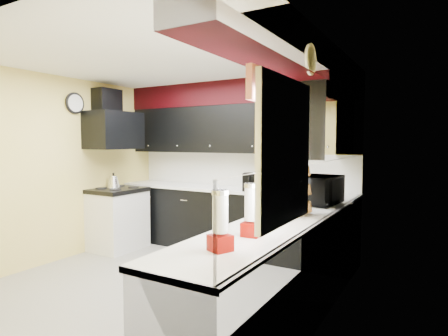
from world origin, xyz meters
name	(u,v)px	position (x,y,z in m)	size (l,w,h in m)	color
ground	(164,284)	(0.00, 0.00, 0.00)	(3.60, 3.60, 0.00)	gray
wall_back	(239,166)	(0.00, 1.80, 1.25)	(3.60, 0.06, 2.50)	#E0C666
wall_right	(324,183)	(1.80, 0.00, 1.25)	(0.06, 3.60, 2.50)	#E0C666
wall_left	(60,169)	(-1.80, 0.00, 1.25)	(0.06, 3.60, 2.50)	#E0C666
ceiling	(162,60)	(0.00, 0.00, 2.50)	(3.60, 3.60, 0.06)	white
cab_back	(229,221)	(0.00, 1.50, 0.45)	(3.60, 0.60, 0.90)	black
cab_right	(278,278)	(1.50, -0.30, 0.45)	(0.60, 3.00, 0.90)	black
counter_back	(229,189)	(0.00, 1.50, 0.92)	(3.62, 0.64, 0.04)	white
counter_right	(279,224)	(1.50, -0.30, 0.92)	(0.64, 3.02, 0.04)	white
splash_back	(239,170)	(0.00, 1.79, 1.19)	(3.60, 0.02, 0.50)	white
splash_right	(323,190)	(1.79, 0.00, 1.19)	(0.02, 3.60, 0.50)	white
upper_back	(205,130)	(-0.50, 1.62, 1.80)	(2.60, 0.35, 0.70)	black
upper_right	(332,125)	(1.62, 0.90, 1.80)	(0.35, 1.80, 0.70)	black
soffit_back	(234,93)	(0.00, 1.62, 2.33)	(3.60, 0.36, 0.35)	black
soffit_right	(299,56)	(1.62, -0.18, 2.33)	(0.36, 3.24, 0.35)	black
stove	(118,221)	(-1.50, 0.75, 0.43)	(0.60, 0.75, 0.86)	white
cooktop	(118,190)	(-1.50, 0.75, 0.89)	(0.62, 0.77, 0.06)	black
hood	(114,131)	(-1.55, 0.75, 1.78)	(0.50, 0.78, 0.55)	black
hood_duct	(107,103)	(-1.68, 0.75, 2.20)	(0.24, 0.40, 0.40)	black
window	(286,151)	(1.79, -0.90, 1.55)	(0.03, 0.86, 0.96)	white
valance	(279,91)	(1.73, -0.90, 1.95)	(0.04, 0.88, 0.20)	red
pan_top	(284,113)	(0.82, 1.55, 2.00)	(0.03, 0.22, 0.40)	black
pan_mid	(280,131)	(0.82, 1.42, 1.75)	(0.03, 0.28, 0.46)	black
pan_low	(287,134)	(0.82, 1.68, 1.72)	(0.03, 0.24, 0.42)	black
cut_board	(278,127)	(0.83, 1.30, 1.80)	(0.03, 0.26, 0.35)	white
baskets	(295,189)	(1.52, 0.05, 1.18)	(0.27, 0.27, 0.50)	brown
clock	(75,103)	(-1.77, 0.25, 2.15)	(0.03, 0.30, 0.30)	black
deco_plate	(311,60)	(1.77, -0.35, 2.25)	(0.03, 0.24, 0.24)	white
toaster_oven	(258,182)	(0.50, 1.42, 1.06)	(0.41, 0.34, 0.24)	black
microwave	(319,190)	(1.54, 0.75, 1.09)	(0.55, 0.38, 0.31)	black
utensil_crock	(279,185)	(0.76, 1.55, 1.03)	(0.16, 0.16, 0.17)	silver
knife_block	(288,184)	(0.88, 1.57, 1.03)	(0.09, 0.12, 0.19)	black
kettle	(114,181)	(-1.66, 0.82, 1.01)	(0.19, 0.19, 0.17)	silver
dispenser_a	(251,213)	(1.52, -0.87, 1.11)	(0.13, 0.13, 0.34)	#740100
dispenser_b	(220,224)	(1.52, -1.29, 1.11)	(0.12, 0.12, 0.34)	#5C0D07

